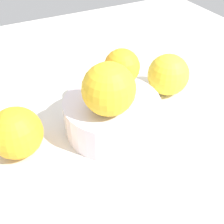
{
  "coord_description": "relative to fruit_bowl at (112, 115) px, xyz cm",
  "views": [
    {
      "loc": [
        -16.97,
        -33.21,
        34.06
      ],
      "look_at": [
        0.0,
        0.0,
        3.58
      ],
      "focal_mm": 45.87,
      "sensor_mm": 36.0,
      "label": 1
    }
  ],
  "objects": [
    {
      "name": "ground_plane",
      "position": [
        0.0,
        0.0,
        -3.85
      ],
      "size": [
        110.0,
        110.0,
        2.0
      ],
      "primitive_type": "cube",
      "color": "silver"
    },
    {
      "name": "orange_in_bowl_0",
      "position": [
        -1.62,
        -2.1,
        7.19
      ],
      "size": [
        8.16,
        8.16,
        8.16
      ],
      "primitive_type": "sphere",
      "color": "yellow",
      "rests_on": "fruit_bowl"
    },
    {
      "name": "orange_in_bowl_1",
      "position": [
        3.98,
        4.1,
        6.25
      ],
      "size": [
        6.28,
        6.28,
        6.28
      ],
      "primitive_type": "sphere",
      "color": "#F9A823",
      "rests_on": "fruit_bowl"
    },
    {
      "name": "orange_loose_0",
      "position": [
        -15.54,
        1.61,
        1.22
      ],
      "size": [
        8.15,
        8.15,
        8.15
      ],
      "primitive_type": "sphere",
      "color": "#F9A823",
      "rests_on": "ground_plane"
    },
    {
      "name": "fruit_bowl",
      "position": [
        0.0,
        0.0,
        0.0
      ],
      "size": [
        16.19,
        16.19,
        5.96
      ],
      "color": "silver",
      "rests_on": "ground_plane"
    },
    {
      "name": "orange_loose_1",
      "position": [
        14.89,
        4.73,
        1.25
      ],
      "size": [
        8.21,
        8.21,
        8.21
      ],
      "primitive_type": "sphere",
      "color": "yellow",
      "rests_on": "ground_plane"
    }
  ]
}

